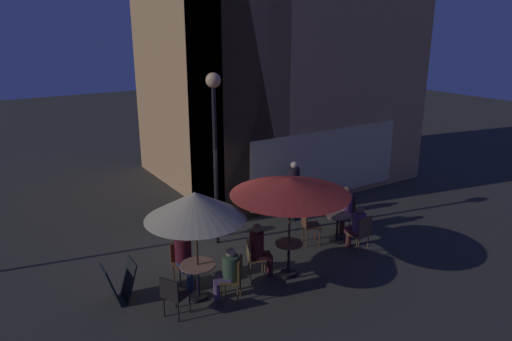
# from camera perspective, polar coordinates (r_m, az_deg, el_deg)

# --- Properties ---
(ground_plane) EXTENTS (60.00, 60.00, 0.00)m
(ground_plane) POSITION_cam_1_polar(r_m,az_deg,el_deg) (12.06, -6.77, -9.63)
(ground_plane) COLOR #37342B
(cafe_building) EXTENTS (8.11, 6.91, 9.50)m
(cafe_building) POSITION_cam_1_polar(r_m,az_deg,el_deg) (15.57, 1.02, 14.72)
(cafe_building) COLOR tan
(cafe_building) RESTS_ON ground
(street_lamp_near_corner) EXTENTS (0.36, 0.36, 4.34)m
(street_lamp_near_corner) POSITION_cam_1_polar(r_m,az_deg,el_deg) (11.44, -5.03, 5.79)
(street_lamp_near_corner) COLOR black
(street_lamp_near_corner) RESTS_ON ground
(menu_sandwich_board) EXTENTS (0.65, 0.57, 0.83)m
(menu_sandwich_board) POSITION_cam_1_polar(r_m,az_deg,el_deg) (10.22, -16.05, -12.75)
(menu_sandwich_board) COLOR black
(menu_sandwich_board) RESTS_ON ground
(cafe_table_0) EXTENTS (0.62, 0.62, 0.78)m
(cafe_table_0) POSITION_cam_1_polar(r_m,az_deg,el_deg) (10.75, 3.95, -9.92)
(cafe_table_0) COLOR black
(cafe_table_0) RESTS_ON ground
(cafe_table_1) EXTENTS (0.72, 0.72, 0.76)m
(cafe_table_1) POSITION_cam_1_polar(r_m,az_deg,el_deg) (9.95, -7.00, -12.21)
(cafe_table_1) COLOR black
(cafe_table_1) RESTS_ON ground
(cafe_table_2) EXTENTS (0.71, 0.71, 0.75)m
(cafe_table_2) POSITION_cam_1_polar(r_m,az_deg,el_deg) (12.46, 9.77, -6.11)
(cafe_table_2) COLOR black
(cafe_table_2) RESTS_ON ground
(patio_umbrella_0) EXTENTS (2.60, 2.60, 2.30)m
(patio_umbrella_0) POSITION_cam_1_polar(r_m,az_deg,el_deg) (10.13, 4.14, -1.93)
(patio_umbrella_0) COLOR black
(patio_umbrella_0) RESTS_ON ground
(patio_umbrella_1) EXTENTS (2.00, 2.00, 2.32)m
(patio_umbrella_1) POSITION_cam_1_polar(r_m,az_deg,el_deg) (9.31, -7.33, -4.23)
(patio_umbrella_1) COLOR black
(patio_umbrella_1) RESTS_ON ground
(cafe_chair_0) EXTENTS (0.51, 0.51, 0.87)m
(cafe_chair_0) POSITION_cam_1_polar(r_m,az_deg,el_deg) (10.60, -0.36, -10.22)
(cafe_chair_0) COLOR brown
(cafe_chair_0) RESTS_ON ground
(cafe_chair_1) EXTENTS (0.58, 0.58, 0.95)m
(cafe_chair_1) POSITION_cam_1_polar(r_m,az_deg,el_deg) (9.79, -2.49, -12.50)
(cafe_chair_1) COLOR #523B1B
(cafe_chair_1) RESTS_ON ground
(cafe_chair_2) EXTENTS (0.44, 0.44, 0.90)m
(cafe_chair_2) POSITION_cam_1_polar(r_m,az_deg,el_deg) (10.57, -8.90, -10.44)
(cafe_chair_2) COLOR brown
(cafe_chair_2) RESTS_ON ground
(cafe_chair_3) EXTENTS (0.59, 0.59, 0.86)m
(cafe_chair_3) POSITION_cam_1_polar(r_m,az_deg,el_deg) (9.44, -9.92, -14.30)
(cafe_chair_3) COLOR black
(cafe_chair_3) RESTS_ON ground
(cafe_chair_4) EXTENTS (0.57, 0.57, 1.01)m
(cafe_chair_4) POSITION_cam_1_polar(r_m,az_deg,el_deg) (12.19, 6.26, -6.16)
(cafe_chair_4) COLOR brown
(cafe_chair_4) RESTS_ON ground
(cafe_chair_5) EXTENTS (0.48, 0.48, 0.96)m
(cafe_chair_5) POSITION_cam_1_polar(r_m,az_deg,el_deg) (11.98, 12.60, -7.14)
(cafe_chair_5) COLOR brown
(cafe_chair_5) RESTS_ON ground
(cafe_chair_6) EXTENTS (0.58, 0.58, 0.97)m
(cafe_chair_6) POSITION_cam_1_polar(r_m,az_deg,el_deg) (13.20, 10.86, -4.64)
(cafe_chair_6) COLOR brown
(cafe_chair_6) RESTS_ON ground
(patron_seated_0) EXTENTS (0.52, 0.43, 1.29)m
(patron_seated_0) POSITION_cam_1_polar(r_m,az_deg,el_deg) (10.54, 0.37, -9.23)
(patron_seated_0) COLOR #46171C
(patron_seated_0) RESTS_ON ground
(patron_seated_1) EXTENTS (0.52, 0.51, 1.18)m
(patron_seated_1) POSITION_cam_1_polar(r_m,az_deg,el_deg) (9.76, -3.38, -11.91)
(patron_seated_1) COLOR #5B4160
(patron_seated_1) RESTS_ON ground
(patron_seated_2) EXTENTS (0.36, 0.55, 1.27)m
(patron_seated_2) POSITION_cam_1_polar(r_m,az_deg,el_deg) (10.38, -8.62, -9.92)
(patron_seated_2) COLOR navy
(patron_seated_2) RESTS_ON ground
(patron_seated_3) EXTENTS (0.37, 0.54, 1.20)m
(patron_seated_3) POSITION_cam_1_polar(r_m,az_deg,el_deg) (12.02, 12.06, -6.39)
(patron_seated_3) COLOR #4B1C24
(patron_seated_3) RESTS_ON ground
(patron_seated_4) EXTENTS (0.52, 0.46, 1.27)m
(patron_seated_4) POSITION_cam_1_polar(r_m,az_deg,el_deg) (13.02, 10.71, -4.28)
(patron_seated_4) COLOR #471F19
(patron_seated_4) RESTS_ON ground
(patron_standing_5) EXTENTS (0.32, 0.32, 1.75)m
(patron_standing_5) POSITION_cam_1_polar(r_m,az_deg,el_deg) (13.53, 4.54, -2.43)
(patron_standing_5) COLOR black
(patron_standing_5) RESTS_ON ground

